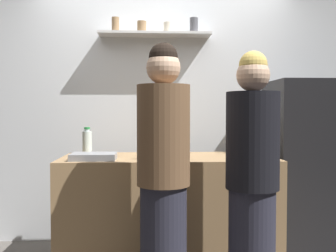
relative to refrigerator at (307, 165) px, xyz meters
name	(u,v)px	position (x,y,z in m)	size (l,w,h in m)	color
back_wall_assembly	(163,109)	(-1.32, 0.40, 0.52)	(4.80, 0.32, 2.60)	white
refrigerator	(307,165)	(0.00, 0.00, 0.00)	(0.68, 0.68, 1.56)	black
counter	(168,212)	(-1.31, -0.36, -0.33)	(1.72, 0.72, 0.91)	#9E7A51
baking_pan	(94,157)	(-1.89, -0.55, 0.16)	(0.34, 0.24, 0.05)	gray
utensil_holder	(180,149)	(-1.21, -0.37, 0.19)	(0.10, 0.10, 0.22)	#B2B2B7
wine_bottle_amber_glass	(162,145)	(-1.37, -0.62, 0.25)	(0.08, 0.08, 0.31)	#472814
wine_bottle_green_glass	(242,141)	(-0.66, -0.18, 0.24)	(0.06, 0.06, 0.28)	#19471E
wine_bottle_dark_glass	(181,140)	(-1.18, -0.06, 0.24)	(0.07, 0.07, 0.31)	black
water_bottle_plastic	(87,142)	(-2.01, -0.10, 0.24)	(0.08, 0.08, 0.23)	silver
person_blonde	(252,183)	(-0.81, -1.07, 0.04)	(0.34, 0.34, 1.66)	#262633
person_brown_jacket	(163,178)	(-1.37, -1.04, 0.07)	(0.34, 0.34, 1.72)	#262633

